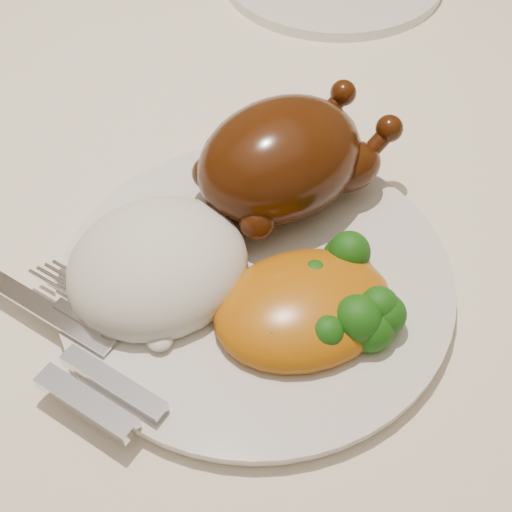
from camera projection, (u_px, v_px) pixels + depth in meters
floor at (172, 499)px, 1.18m from camera, size 4.00×4.00×0.00m
dining_table at (109, 228)px, 0.67m from camera, size 1.60×0.90×0.76m
tablecloth at (96, 171)px, 0.62m from camera, size 1.73×1.03×0.18m
dinner_plate at (256, 280)px, 0.49m from camera, size 0.31×0.31×0.01m
roast_chicken at (285, 158)px, 0.51m from camera, size 0.16×0.11×0.08m
rice_mound at (158, 266)px, 0.48m from camera, size 0.14×0.13×0.07m
mac_and_cheese at (317, 304)px, 0.46m from camera, size 0.13×0.11×0.05m
cutlery at (85, 363)px, 0.44m from camera, size 0.07×0.17×0.01m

